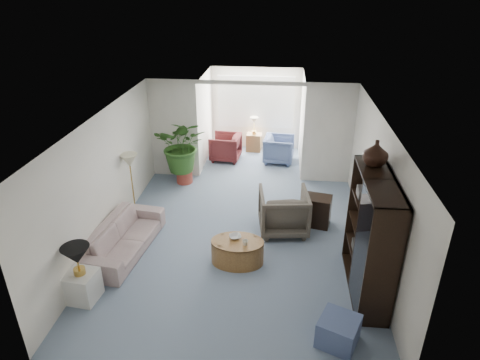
# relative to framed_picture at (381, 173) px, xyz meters

# --- Properties ---
(floor) EXTENTS (6.00, 6.00, 0.00)m
(floor) POSITION_rel_framed_picture_xyz_m (-2.46, 0.10, -1.70)
(floor) COLOR gray
(floor) RESTS_ON ground
(sunroom_floor) EXTENTS (2.60, 2.60, 0.00)m
(sunroom_floor) POSITION_rel_framed_picture_xyz_m (-2.46, 4.20, -1.70)
(sunroom_floor) COLOR gray
(sunroom_floor) RESTS_ON ground
(back_pier_left) EXTENTS (1.20, 0.12, 2.50)m
(back_pier_left) POSITION_rel_framed_picture_xyz_m (-4.36, 3.10, -0.45)
(back_pier_left) COLOR white
(back_pier_left) RESTS_ON ground
(back_pier_right) EXTENTS (1.20, 0.12, 2.50)m
(back_pier_right) POSITION_rel_framed_picture_xyz_m (-0.56, 3.10, -0.45)
(back_pier_right) COLOR white
(back_pier_right) RESTS_ON ground
(back_header) EXTENTS (2.60, 0.12, 0.10)m
(back_header) POSITION_rel_framed_picture_xyz_m (-2.46, 3.10, 0.75)
(back_header) COLOR white
(back_header) RESTS_ON back_pier_left
(window_pane) EXTENTS (2.20, 0.02, 1.50)m
(window_pane) POSITION_rel_framed_picture_xyz_m (-2.46, 5.28, -0.30)
(window_pane) COLOR white
(window_blinds) EXTENTS (2.20, 0.02, 1.50)m
(window_blinds) POSITION_rel_framed_picture_xyz_m (-2.46, 5.25, -0.30)
(window_blinds) COLOR white
(framed_picture) EXTENTS (0.04, 0.50, 0.40)m
(framed_picture) POSITION_rel_framed_picture_xyz_m (0.00, 0.00, 0.00)
(framed_picture) COLOR #BAAA95
(sofa) EXTENTS (1.05, 2.14, 0.60)m
(sofa) POSITION_rel_framed_picture_xyz_m (-4.54, -0.31, -1.40)
(sofa) COLOR #B8AF9C
(sofa) RESTS_ON ground
(end_table) EXTENTS (0.51, 0.51, 0.50)m
(end_table) POSITION_rel_framed_picture_xyz_m (-4.74, -1.66, -1.45)
(end_table) COLOR silver
(end_table) RESTS_ON ground
(table_lamp) EXTENTS (0.44, 0.44, 0.30)m
(table_lamp) POSITION_rel_framed_picture_xyz_m (-4.74, -1.66, -0.85)
(table_lamp) COLOR black
(table_lamp) RESTS_ON end_table
(floor_lamp) EXTENTS (0.36, 0.36, 0.28)m
(floor_lamp) POSITION_rel_framed_picture_xyz_m (-4.81, 1.08, -0.45)
(floor_lamp) COLOR beige
(floor_lamp) RESTS_ON ground
(coffee_table) EXTENTS (1.21, 1.21, 0.45)m
(coffee_table) POSITION_rel_framed_picture_xyz_m (-2.39, -0.45, -1.47)
(coffee_table) COLOR olive
(coffee_table) RESTS_ON ground
(coffee_bowl) EXTENTS (0.27, 0.27, 0.05)m
(coffee_bowl) POSITION_rel_framed_picture_xyz_m (-2.44, -0.35, -1.22)
(coffee_bowl) COLOR beige
(coffee_bowl) RESTS_ON coffee_table
(coffee_cup) EXTENTS (0.13, 0.13, 0.10)m
(coffee_cup) POSITION_rel_framed_picture_xyz_m (-2.24, -0.55, -1.20)
(coffee_cup) COLOR beige
(coffee_cup) RESTS_ON coffee_table
(wingback_chair) EXTENTS (1.06, 1.08, 0.89)m
(wingback_chair) POSITION_rel_framed_picture_xyz_m (-1.58, 0.71, -1.26)
(wingback_chair) COLOR #5B5248
(wingback_chair) RESTS_ON ground
(side_table_dark) EXTENTS (0.61, 0.53, 0.64)m
(side_table_dark) POSITION_rel_framed_picture_xyz_m (-0.88, 1.01, -1.38)
(side_table_dark) COLOR black
(side_table_dark) RESTS_ON ground
(entertainment_cabinet) EXTENTS (0.48, 1.81, 2.01)m
(entertainment_cabinet) POSITION_rel_framed_picture_xyz_m (-0.23, -0.92, -0.69)
(entertainment_cabinet) COLOR black
(entertainment_cabinet) RESTS_ON ground
(cabinet_urn) EXTENTS (0.40, 0.40, 0.41)m
(cabinet_urn) POSITION_rel_framed_picture_xyz_m (-0.23, -0.42, 0.52)
(cabinet_urn) COLOR black
(cabinet_urn) RESTS_ON entertainment_cabinet
(ottoman) EXTENTS (0.69, 0.69, 0.42)m
(ottoman) POSITION_rel_framed_picture_xyz_m (-0.78, -2.16, -1.49)
(ottoman) COLOR slate
(ottoman) RESTS_ON ground
(plant_pot) EXTENTS (0.40, 0.40, 0.32)m
(plant_pot) POSITION_rel_framed_picture_xyz_m (-4.06, 2.69, -1.54)
(plant_pot) COLOR #94372B
(plant_pot) RESTS_ON ground
(house_plant) EXTENTS (1.23, 1.06, 1.36)m
(house_plant) POSITION_rel_framed_picture_xyz_m (-4.06, 2.69, -0.70)
(house_plant) COLOR #2D591E
(house_plant) RESTS_ON plant_pot
(sunroom_chair_blue) EXTENTS (0.88, 0.86, 0.73)m
(sunroom_chair_blue) POSITION_rel_framed_picture_xyz_m (-1.73, 4.25, -1.33)
(sunroom_chair_blue) COLOR slate
(sunroom_chair_blue) RESTS_ON ground
(sunroom_chair_maroon) EXTENTS (0.88, 0.86, 0.74)m
(sunroom_chair_maroon) POSITION_rel_framed_picture_xyz_m (-3.23, 4.25, -1.33)
(sunroom_chair_maroon) COLOR maroon
(sunroom_chair_maroon) RESTS_ON ground
(sunroom_table) EXTENTS (0.45, 0.37, 0.52)m
(sunroom_table) POSITION_rel_framed_picture_xyz_m (-2.48, 5.00, -1.44)
(sunroom_table) COLOR olive
(sunroom_table) RESTS_ON ground
(shelf_clutter) EXTENTS (0.30, 1.19, 1.06)m
(shelf_clutter) POSITION_rel_framed_picture_xyz_m (-0.28, -0.99, -0.61)
(shelf_clutter) COLOR #524F4D
(shelf_clutter) RESTS_ON entertainment_cabinet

